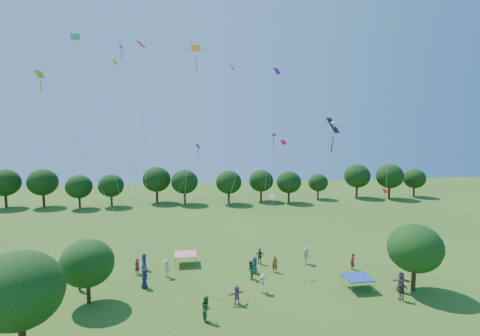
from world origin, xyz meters
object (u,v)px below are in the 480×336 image
at_px(near_tree_west, 19,290).
at_px(tent_red_stripe, 185,254).
at_px(pirate_kite, 333,128).
at_px(red_high_kite, 276,14).
at_px(tent_blue, 358,277).
at_px(near_tree_east, 415,248).
at_px(near_tree_north, 87,263).

bearing_deg(near_tree_west, tent_red_stripe, 54.84).
bearing_deg(near_tree_west, pirate_kite, 6.71).
distance_m(tent_red_stripe, red_high_kite, 24.36).
height_order(tent_blue, red_high_kite, red_high_kite).
bearing_deg(near_tree_east, pirate_kite, -164.29).
distance_m(tent_blue, pirate_kite, 13.98).
relative_size(near_tree_east, pirate_kite, 0.43).
xyz_separation_m(pirate_kite, red_high_kite, (-3.92, 1.59, 8.19)).
height_order(near_tree_west, pirate_kite, pirate_kite).
relative_size(tent_red_stripe, pirate_kite, 0.16).
relative_size(near_tree_west, tent_blue, 3.01).
bearing_deg(near_tree_north, pirate_kite, -13.28).
height_order(near_tree_north, pirate_kite, pirate_kite).
bearing_deg(tent_red_stripe, pirate_kite, -48.04).
height_order(near_tree_north, near_tree_east, near_tree_east).
bearing_deg(tent_blue, red_high_kite, -166.61).
distance_m(near_tree_west, near_tree_east, 29.67).
distance_m(near_tree_north, pirate_kite, 21.62).
height_order(tent_blue, pirate_kite, pirate_kite).
relative_size(pirate_kite, red_high_kite, 0.51).
distance_m(near_tree_north, near_tree_east, 27.07).
xyz_separation_m(near_tree_west, near_tree_east, (29.27, 4.86, -0.53)).
height_order(near_tree_east, red_high_kite, red_high_kite).
relative_size(tent_blue, pirate_kite, 0.16).
distance_m(near_tree_west, near_tree_north, 7.18).
distance_m(near_tree_east, tent_blue, 5.44).
xyz_separation_m(tent_red_stripe, red_high_kite, (6.67, -10.18, 21.10)).
bearing_deg(tent_blue, near_tree_east, -12.86).
relative_size(near_tree_north, pirate_kite, 0.39).
height_order(tent_red_stripe, pirate_kite, pirate_kite).
bearing_deg(red_high_kite, near_tree_north, 169.25).
bearing_deg(near_tree_west, near_tree_east, 9.44).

